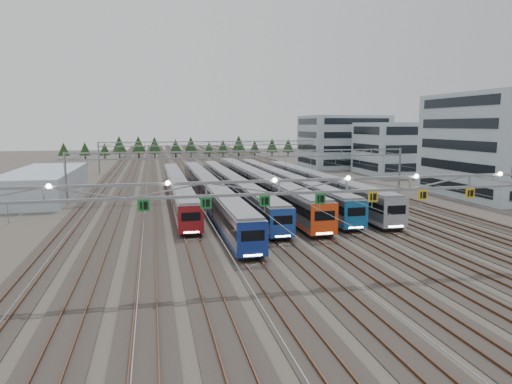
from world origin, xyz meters
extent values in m
plane|color=#47423A|center=(0.00, 0.00, 0.00)|extent=(400.00, 400.00, 0.00)
cube|color=#2D2823|center=(0.00, 100.00, 0.04)|extent=(54.00, 260.00, 0.08)
cube|color=brown|center=(-25.47, 100.00, 0.16)|extent=(0.08, 260.00, 0.16)
cube|color=brown|center=(25.47, 100.00, 0.16)|extent=(0.08, 260.00, 0.16)
cube|color=brown|center=(-0.72, 100.00, 0.16)|extent=(0.08, 260.00, 0.16)
cube|color=brown|center=(0.72, 100.00, 0.16)|extent=(0.08, 260.00, 0.16)
cube|color=black|center=(-11.25, 40.34, 0.41)|extent=(2.29, 51.41, 0.35)
cube|color=gray|center=(-11.25, 40.34, 2.09)|extent=(2.69, 52.46, 3.02)
cube|color=black|center=(-11.25, 40.34, 2.45)|extent=(2.75, 52.20, 0.91)
cube|color=maroon|center=(-11.25, 40.34, 0.82)|extent=(2.74, 52.20, 0.34)
cube|color=slate|center=(-11.25, 40.34, 3.70)|extent=(2.42, 51.41, 0.24)
cube|color=maroon|center=(-11.25, 14.16, 2.09)|extent=(2.71, 0.12, 3.02)
cube|color=black|center=(-11.25, 14.13, 2.45)|extent=(2.02, 0.10, 0.91)
cube|color=white|center=(-11.25, 14.10, 0.77)|extent=(1.61, 0.06, 0.14)
cube|color=black|center=(-6.75, 36.34, 0.42)|extent=(2.37, 63.13, 0.36)
cube|color=gray|center=(-6.75, 36.34, 2.16)|extent=(2.79, 64.42, 3.14)
cube|color=black|center=(-6.75, 36.34, 2.54)|extent=(2.85, 64.10, 0.95)
cube|color=navy|center=(-6.75, 36.34, 0.84)|extent=(2.84, 64.10, 0.35)
cube|color=slate|center=(-6.75, 36.34, 3.83)|extent=(2.51, 63.13, 0.25)
cube|color=navy|center=(-6.75, 4.18, 2.16)|extent=(2.81, 0.12, 3.14)
cube|color=black|center=(-6.75, 4.15, 2.54)|extent=(2.09, 0.10, 0.95)
cube|color=white|center=(-6.75, 4.12, 0.79)|extent=(1.68, 0.06, 0.15)
cube|color=black|center=(-2.25, 41.06, 0.41)|extent=(2.28, 60.30, 0.35)
cube|color=gray|center=(-2.25, 41.06, 2.09)|extent=(2.69, 61.53, 3.02)
cube|color=black|center=(-2.25, 41.06, 2.45)|extent=(2.75, 61.22, 0.91)
cube|color=#1D42A0|center=(-2.25, 41.06, 0.82)|extent=(2.74, 61.22, 0.34)
cube|color=slate|center=(-2.25, 41.06, 3.70)|extent=(2.42, 60.30, 0.24)
cube|color=#1D42A0|center=(-2.25, 10.34, 2.09)|extent=(2.71, 0.12, 3.02)
cube|color=black|center=(-2.25, 10.31, 2.45)|extent=(2.02, 0.10, 0.91)
cube|color=white|center=(-2.25, 10.28, 0.77)|extent=(1.61, 0.06, 0.14)
cube|color=black|center=(2.25, 42.46, 0.43)|extent=(2.54, 63.10, 0.38)
cube|color=gray|center=(2.25, 42.46, 2.30)|extent=(2.99, 64.38, 3.36)
cube|color=black|center=(2.25, 42.46, 2.70)|extent=(3.05, 64.06, 1.01)
cube|color=#F64715|center=(2.25, 42.46, 0.88)|extent=(3.04, 64.06, 0.37)
cube|color=slate|center=(2.25, 42.46, 4.08)|extent=(2.69, 63.10, 0.27)
cube|color=#F64715|center=(2.25, 10.32, 2.30)|extent=(3.01, 0.12, 3.36)
cube|color=black|center=(2.25, 10.29, 2.70)|extent=(2.24, 0.10, 1.01)
cube|color=white|center=(2.25, 10.26, 0.83)|extent=(1.79, 0.06, 0.16)
cube|color=black|center=(6.75, 42.94, 0.42)|extent=(2.40, 60.18, 0.36)
cube|color=gray|center=(6.75, 42.94, 2.18)|extent=(2.82, 61.41, 3.18)
cube|color=black|center=(6.75, 42.94, 2.56)|extent=(2.88, 61.10, 0.96)
cube|color=#175FA1|center=(6.75, 42.94, 0.85)|extent=(2.87, 61.10, 0.35)
cube|color=slate|center=(6.75, 42.94, 3.87)|extent=(2.54, 60.18, 0.25)
cube|color=#175FA1|center=(6.75, 12.28, 2.18)|extent=(2.84, 0.12, 3.18)
cube|color=black|center=(6.75, 12.25, 2.56)|extent=(2.12, 0.10, 0.96)
cube|color=white|center=(6.75, 12.22, 0.79)|extent=(1.69, 0.06, 0.15)
cube|color=black|center=(11.25, 37.45, 0.43)|extent=(2.54, 50.64, 0.38)
cube|color=gray|center=(11.25, 37.45, 2.30)|extent=(2.99, 51.67, 3.36)
cube|color=black|center=(11.25, 37.45, 2.70)|extent=(3.05, 51.41, 1.01)
cube|color=#999AA7|center=(11.25, 37.45, 0.88)|extent=(3.04, 51.41, 0.37)
cube|color=slate|center=(11.25, 37.45, 4.08)|extent=(2.69, 50.64, 0.27)
cube|color=#999AA7|center=(11.25, 11.66, 2.30)|extent=(3.01, 0.12, 3.36)
cube|color=black|center=(11.25, 11.63, 2.70)|extent=(2.24, 0.10, 1.01)
cube|color=white|center=(11.25, 11.60, 0.83)|extent=(1.79, 0.06, 0.16)
cube|color=gray|center=(0.00, 0.00, 7.80)|extent=(56.00, 0.22, 0.22)
cube|color=gray|center=(0.00, 0.00, 6.80)|extent=(56.00, 0.22, 0.22)
cube|color=#187C2D|center=(-15.75, -0.12, 6.30)|extent=(0.85, 0.06, 0.85)
cube|color=#187C2D|center=(-11.25, -0.12, 6.30)|extent=(0.85, 0.06, 0.85)
cube|color=#187C2D|center=(-6.75, -0.12, 6.30)|extent=(0.85, 0.06, 0.85)
cube|color=#187C2D|center=(-2.25, -0.12, 6.30)|extent=(0.85, 0.06, 0.85)
cube|color=gold|center=(2.25, -0.12, 6.30)|extent=(0.85, 0.06, 0.85)
cube|color=gold|center=(6.75, -0.12, 6.30)|extent=(0.85, 0.06, 0.85)
cube|color=gold|center=(11.25, -0.12, 6.30)|extent=(0.85, 0.06, 0.85)
cylinder|color=gray|center=(-28.00, 40.00, 4.00)|extent=(0.36, 0.36, 8.00)
cylinder|color=gray|center=(28.00, 40.00, 4.00)|extent=(0.36, 0.36, 8.00)
cube|color=gray|center=(0.00, 40.00, 7.80)|extent=(56.00, 0.22, 0.22)
cube|color=gray|center=(0.00, 40.00, 6.80)|extent=(56.00, 0.22, 0.22)
cylinder|color=gray|center=(-28.00, 85.00, 4.00)|extent=(0.36, 0.36, 8.00)
cylinder|color=gray|center=(28.00, 85.00, 4.00)|extent=(0.36, 0.36, 8.00)
cube|color=gray|center=(0.00, 85.00, 7.80)|extent=(56.00, 0.22, 0.22)
cube|color=gray|center=(0.00, 85.00, 6.80)|extent=(56.00, 0.22, 0.22)
cube|color=#A0B2BF|center=(42.63, 32.64, 8.65)|extent=(18.00, 22.00, 17.30)
cube|color=#A0B2BF|center=(42.57, 69.06, 6.32)|extent=(14.00, 16.00, 12.64)
cube|color=#A0B2BF|center=(38.88, 90.16, 7.35)|extent=(22.00, 18.00, 14.70)
cube|color=#A0B2BF|center=(-33.01, 48.94, 2.26)|extent=(10.00, 30.00, 4.51)
camera|label=1|loc=(-15.01, -33.45, 12.03)|focal=32.00mm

